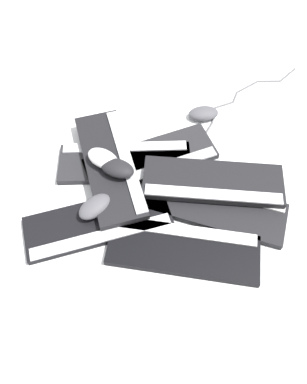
{
  "coord_description": "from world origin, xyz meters",
  "views": [
    {
      "loc": [
        0.64,
        -0.18,
        1.03
      ],
      "look_at": [
        0.08,
        0.07,
        0.03
      ],
      "focal_mm": 35.0,
      "sensor_mm": 36.0,
      "label": 1
    }
  ],
  "objects_px": {
    "keyboard_6": "(213,182)",
    "mouse_0": "(203,114)",
    "keyboard_2": "(151,160)",
    "keyboard_4": "(98,223)",
    "keyboard_5": "(110,165)",
    "keyboard_3": "(125,162)",
    "keyboard_0": "(183,249)",
    "mouse_2": "(95,207)",
    "keyboard_1": "(214,206)",
    "mouse_1": "(103,158)",
    "mouse_3": "(117,168)"
  },
  "relations": [
    {
      "from": "keyboard_6",
      "to": "mouse_0",
      "type": "distance_m",
      "value": 0.31
    },
    {
      "from": "keyboard_2",
      "to": "keyboard_4",
      "type": "distance_m",
      "value": 0.29
    },
    {
      "from": "keyboard_6",
      "to": "keyboard_5",
      "type": "bearing_deg",
      "value": -125.26
    },
    {
      "from": "keyboard_6",
      "to": "keyboard_4",
      "type": "bearing_deg",
      "value": -93.65
    },
    {
      "from": "keyboard_3",
      "to": "mouse_0",
      "type": "relative_size",
      "value": 4.22
    },
    {
      "from": "keyboard_0",
      "to": "mouse_2",
      "type": "height_order",
      "value": "mouse_2"
    },
    {
      "from": "keyboard_3",
      "to": "keyboard_4",
      "type": "bearing_deg",
      "value": -41.05
    },
    {
      "from": "keyboard_1",
      "to": "mouse_1",
      "type": "bearing_deg",
      "value": -134.89
    },
    {
      "from": "keyboard_3",
      "to": "mouse_0",
      "type": "distance_m",
      "value": 0.35
    },
    {
      "from": "keyboard_6",
      "to": "mouse_3",
      "type": "relative_size",
      "value": 4.17
    },
    {
      "from": "keyboard_2",
      "to": "keyboard_3",
      "type": "relative_size",
      "value": 0.96
    },
    {
      "from": "mouse_0",
      "to": "mouse_2",
      "type": "bearing_deg",
      "value": 40.86
    },
    {
      "from": "keyboard_3",
      "to": "keyboard_0",
      "type": "bearing_deg",
      "value": 6.59
    },
    {
      "from": "keyboard_4",
      "to": "mouse_1",
      "type": "bearing_deg",
      "value": 154.05
    },
    {
      "from": "keyboard_3",
      "to": "mouse_2",
      "type": "xyz_separation_m",
      "value": [
        0.14,
        -0.15,
        0.04
      ]
    },
    {
      "from": "keyboard_2",
      "to": "keyboard_3",
      "type": "distance_m",
      "value": 0.09
    },
    {
      "from": "keyboard_0",
      "to": "keyboard_2",
      "type": "distance_m",
      "value": 0.34
    },
    {
      "from": "keyboard_4",
      "to": "mouse_3",
      "type": "height_order",
      "value": "mouse_3"
    },
    {
      "from": "keyboard_0",
      "to": "mouse_2",
      "type": "xyz_separation_m",
      "value": [
        -0.22,
        -0.19,
        0.04
      ]
    },
    {
      "from": "mouse_0",
      "to": "mouse_3",
      "type": "distance_m",
      "value": 0.41
    },
    {
      "from": "keyboard_1",
      "to": "mouse_3",
      "type": "height_order",
      "value": "mouse_3"
    },
    {
      "from": "keyboard_1",
      "to": "mouse_3",
      "type": "xyz_separation_m",
      "value": [
        -0.21,
        -0.24,
        0.07
      ]
    },
    {
      "from": "mouse_0",
      "to": "mouse_1",
      "type": "height_order",
      "value": "mouse_1"
    },
    {
      "from": "keyboard_0",
      "to": "mouse_2",
      "type": "bearing_deg",
      "value": -138.57
    },
    {
      "from": "keyboard_0",
      "to": "mouse_1",
      "type": "relative_size",
      "value": 4.11
    },
    {
      "from": "keyboard_6",
      "to": "mouse_0",
      "type": "bearing_deg",
      "value": 157.42
    },
    {
      "from": "keyboard_5",
      "to": "mouse_3",
      "type": "relative_size",
      "value": 4.14
    },
    {
      "from": "keyboard_1",
      "to": "keyboard_3",
      "type": "xyz_separation_m",
      "value": [
        -0.27,
        -0.19,
        0.0
      ]
    },
    {
      "from": "keyboard_5",
      "to": "mouse_3",
      "type": "xyz_separation_m",
      "value": [
        0.05,
        0.01,
        0.04
      ]
    },
    {
      "from": "keyboard_1",
      "to": "mouse_0",
      "type": "bearing_deg",
      "value": 157.69
    },
    {
      "from": "keyboard_0",
      "to": "mouse_3",
      "type": "height_order",
      "value": "mouse_3"
    },
    {
      "from": "mouse_0",
      "to": "keyboard_1",
      "type": "bearing_deg",
      "value": 83.6
    },
    {
      "from": "mouse_0",
      "to": "keyboard_4",
      "type": "bearing_deg",
      "value": 44.04
    },
    {
      "from": "mouse_0",
      "to": "mouse_3",
      "type": "bearing_deg",
      "value": 36.44
    },
    {
      "from": "mouse_3",
      "to": "keyboard_4",
      "type": "bearing_deg",
      "value": -87.04
    },
    {
      "from": "mouse_2",
      "to": "keyboard_3",
      "type": "bearing_deg",
      "value": 24.24
    },
    {
      "from": "keyboard_2",
      "to": "keyboard_5",
      "type": "distance_m",
      "value": 0.14
    },
    {
      "from": "mouse_0",
      "to": "mouse_2",
      "type": "distance_m",
      "value": 0.54
    },
    {
      "from": "keyboard_4",
      "to": "mouse_2",
      "type": "distance_m",
      "value": 0.05
    },
    {
      "from": "keyboard_1",
      "to": "mouse_1",
      "type": "distance_m",
      "value": 0.38
    },
    {
      "from": "keyboard_0",
      "to": "keyboard_5",
      "type": "height_order",
      "value": "keyboard_5"
    },
    {
      "from": "keyboard_6",
      "to": "mouse_1",
      "type": "height_order",
      "value": "mouse_1"
    },
    {
      "from": "keyboard_4",
      "to": "mouse_3",
      "type": "relative_size",
      "value": 4.14
    },
    {
      "from": "keyboard_3",
      "to": "keyboard_6",
      "type": "distance_m",
      "value": 0.3
    },
    {
      "from": "keyboard_5",
      "to": "keyboard_0",
      "type": "bearing_deg",
      "value": 15.34
    },
    {
      "from": "keyboard_4",
      "to": "mouse_1",
      "type": "height_order",
      "value": "mouse_1"
    },
    {
      "from": "keyboard_4",
      "to": "mouse_1",
      "type": "distance_m",
      "value": 0.21
    },
    {
      "from": "keyboard_3",
      "to": "mouse_2",
      "type": "relative_size",
      "value": 4.22
    },
    {
      "from": "keyboard_5",
      "to": "mouse_0",
      "type": "bearing_deg",
      "value": 103.79
    },
    {
      "from": "keyboard_5",
      "to": "mouse_0",
      "type": "distance_m",
      "value": 0.41
    }
  ]
}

